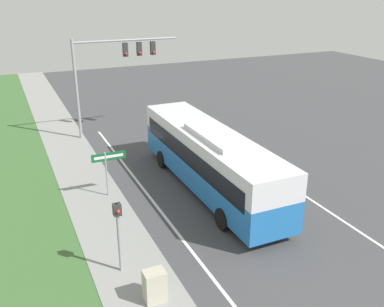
# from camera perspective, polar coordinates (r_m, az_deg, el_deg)

# --- Properties ---
(ground_plane) EXTENTS (80.00, 80.00, 0.00)m
(ground_plane) POSITION_cam_1_polar(r_m,az_deg,el_deg) (20.06, 7.77, -8.29)
(ground_plane) COLOR #424244
(sidewalk) EXTENTS (2.80, 80.00, 0.12)m
(sidewalk) POSITION_cam_1_polar(r_m,az_deg,el_deg) (17.92, -9.75, -12.16)
(sidewalk) COLOR gray
(sidewalk) RESTS_ON ground_plane
(grass_verge) EXTENTS (3.60, 80.00, 0.10)m
(grass_verge) POSITION_cam_1_polar(r_m,az_deg,el_deg) (17.62, -20.13, -14.02)
(grass_verge) COLOR #3D6633
(grass_verge) RESTS_ON ground_plane
(lane_divider_near) EXTENTS (0.14, 30.00, 0.01)m
(lane_divider_near) POSITION_cam_1_polar(r_m,az_deg,el_deg) (18.61, -1.87, -10.63)
(lane_divider_near) COLOR silver
(lane_divider_near) RESTS_ON ground_plane
(lane_divider_far) EXTENTS (0.14, 30.00, 0.01)m
(lane_divider_far) POSITION_cam_1_polar(r_m,az_deg,el_deg) (22.00, 15.83, -6.12)
(lane_divider_far) COLOR silver
(lane_divider_far) RESTS_ON ground_plane
(bus) EXTENTS (2.68, 12.04, 3.37)m
(bus) POSITION_cam_1_polar(r_m,az_deg,el_deg) (21.60, 2.35, -0.34)
(bus) COLOR #236BB7
(bus) RESTS_ON ground_plane
(signal_gantry) EXTENTS (7.19, 0.41, 6.74)m
(signal_gantry) POSITION_cam_1_polar(r_m,az_deg,el_deg) (29.73, -10.67, 11.64)
(signal_gantry) COLOR #939399
(signal_gantry) RESTS_ON ground_plane
(pedestrian_signal) EXTENTS (0.28, 0.34, 2.87)m
(pedestrian_signal) POSITION_cam_1_polar(r_m,az_deg,el_deg) (15.52, -9.80, -9.59)
(pedestrian_signal) COLOR #939399
(pedestrian_signal) RESTS_ON ground_plane
(street_sign) EXTENTS (1.69, 0.08, 2.43)m
(street_sign) POSITION_cam_1_polar(r_m,az_deg,el_deg) (21.22, -11.17, -1.43)
(street_sign) COLOR #939399
(street_sign) RESTS_ON ground_plane
(utility_cabinet) EXTENTS (0.72, 0.55, 1.12)m
(utility_cabinet) POSITION_cam_1_polar(r_m,az_deg,el_deg) (14.80, -4.99, -17.16)
(utility_cabinet) COLOR #B7B29E
(utility_cabinet) RESTS_ON sidewalk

